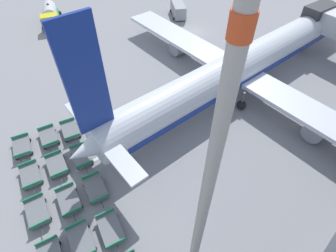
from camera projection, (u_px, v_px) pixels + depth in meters
ground_plane at (193, 31)px, 42.83m from camera, size 500.00×500.00×0.00m
airplane at (246, 64)px, 30.63m from camera, size 40.33×44.90×14.03m
fuel_tanker_primary at (51, 16)px, 44.19m from camera, size 7.69×5.36×2.84m
service_van at (178, 9)px, 46.00m from camera, size 5.39×4.51×2.24m
baggage_dolly_row_near_col_a at (22, 147)px, 25.34m from camera, size 3.44×2.26×0.92m
baggage_dolly_row_near_col_b at (30, 176)px, 23.08m from camera, size 3.45×2.14×0.92m
baggage_dolly_row_near_col_c at (37, 212)px, 20.73m from camera, size 3.44×2.09×0.92m
baggage_dolly_row_mid_a_col_a at (49, 137)px, 26.22m from camera, size 3.45×2.13×0.92m
baggage_dolly_row_mid_a_col_b at (57, 165)px, 23.84m from camera, size 3.44×2.12×0.92m
baggage_dolly_row_mid_a_col_c at (69, 201)px, 21.42m from camera, size 3.45×2.13×0.92m
baggage_dolly_row_mid_a_col_d at (81, 241)px, 19.18m from camera, size 3.44×2.13×0.92m
baggage_dolly_row_mid_b_col_a at (70, 130)px, 26.85m from camera, size 3.44×2.22×0.92m
baggage_dolly_row_mid_b_col_b at (82, 156)px, 24.55m from camera, size 3.44×2.19×0.92m
baggage_dolly_row_mid_b_col_c at (96, 188)px, 22.19m from camera, size 3.45×2.14×0.92m
baggage_dolly_row_mid_b_col_d at (111, 229)px, 19.79m from camera, size 3.44×2.19×0.92m
apron_light_mast at (214, 159)px, 8.21m from camera, size 2.00×0.70×22.77m
stand_guidance_stripe at (176, 113)px, 29.29m from camera, size 1.92×24.08×0.01m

